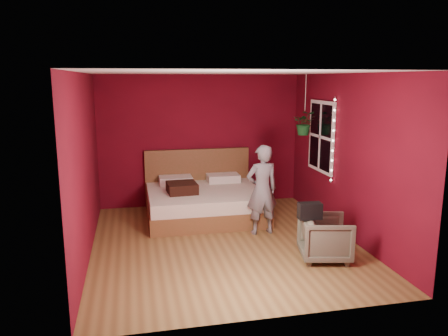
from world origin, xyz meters
TOP-DOWN VIEW (x-y plane):
  - floor at (0.00, 0.00)m, footprint 4.50×4.50m
  - room_walls at (0.00, 0.00)m, footprint 4.04×4.54m
  - window at (1.97, 0.90)m, footprint 0.05×0.97m
  - fairy_lights at (1.94, 0.37)m, footprint 0.04×0.04m
  - bed at (-0.08, 1.41)m, footprint 2.08×1.77m
  - person at (0.70, 0.30)m, footprint 0.57×0.41m
  - armchair at (1.27, -0.90)m, footprint 0.81×0.80m
  - handbag at (1.00, -0.94)m, footprint 0.33×0.18m
  - throw_pillow at (-0.51, 1.21)m, footprint 0.54×0.54m
  - hanging_plant at (1.76, 1.19)m, footprint 0.50×0.47m

SIDE VIEW (x-z plane):
  - floor at x=0.00m, z-range 0.00..0.00m
  - bed at x=-0.08m, z-range -0.27..0.87m
  - armchair at x=1.27m, z-range 0.00..0.62m
  - throw_pillow at x=-0.51m, z-range 0.52..0.70m
  - handbag at x=1.00m, z-range 0.62..0.85m
  - person at x=0.70m, z-range 0.00..1.48m
  - fairy_lights at x=1.94m, z-range 0.77..2.22m
  - window at x=1.97m, z-range 0.87..2.14m
  - room_walls at x=0.00m, z-range 0.37..2.99m
  - hanging_plant at x=1.76m, z-range 1.17..2.27m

